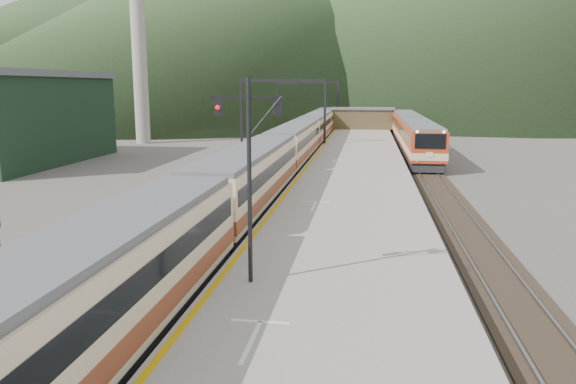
# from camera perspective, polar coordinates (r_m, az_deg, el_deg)

# --- Properties ---
(track_main) EXTENTS (2.60, 200.00, 0.23)m
(track_main) POSITION_cam_1_polar(r_m,az_deg,el_deg) (47.56, 0.15, 2.09)
(track_main) COLOR black
(track_main) RESTS_ON ground
(track_far) EXTENTS (2.60, 200.00, 0.23)m
(track_far) POSITION_cam_1_polar(r_m,az_deg,el_deg) (48.50, -5.72, 2.21)
(track_far) COLOR black
(track_far) RESTS_ON ground
(track_second) EXTENTS (2.60, 200.00, 0.23)m
(track_second) POSITION_cam_1_polar(r_m,az_deg,el_deg) (47.38, 14.06, 1.74)
(track_second) COLOR black
(track_second) RESTS_ON ground
(platform) EXTENTS (8.00, 100.00, 1.00)m
(platform) POSITION_cam_1_polar(r_m,az_deg,el_deg) (45.08, 6.87, 2.10)
(platform) COLOR gray
(platform) RESTS_ON ground
(gantry_near) EXTENTS (9.55, 0.25, 8.00)m
(gantry_near) POSITION_cam_1_polar(r_m,az_deg,el_deg) (62.31, -0.55, 9.22)
(gantry_near) COLOR black
(gantry_near) RESTS_ON ground
(gantry_far) EXTENTS (9.55, 0.25, 8.00)m
(gantry_far) POSITION_cam_1_polar(r_m,az_deg,el_deg) (87.10, 1.96, 9.62)
(gantry_far) COLOR black
(gantry_far) RESTS_ON ground
(smokestack) EXTENTS (1.80, 1.80, 30.00)m
(smokestack) POSITION_cam_1_polar(r_m,az_deg,el_deg) (74.68, -15.01, 16.34)
(smokestack) COLOR #9E998E
(smokestack) RESTS_ON ground
(station_shed) EXTENTS (9.40, 4.40, 3.10)m
(station_shed) POSITION_cam_1_polar(r_m,az_deg,el_deg) (84.71, 7.54, 7.47)
(station_shed) COLOR #4F4226
(station_shed) RESTS_ON platform
(hill_a) EXTENTS (180.00, 180.00, 60.00)m
(hill_a) POSITION_cam_1_polar(r_m,az_deg,el_deg) (203.29, -5.42, 17.07)
(hill_a) COLOR #28431D
(hill_a) RESTS_ON ground
(hill_b) EXTENTS (220.00, 220.00, 75.00)m
(hill_b) POSITION_cam_1_polar(r_m,az_deg,el_deg) (239.67, 14.34, 17.62)
(hill_b) COLOR #28431D
(hill_b) RESTS_ON ground
(hill_d) EXTENTS (200.00, 200.00, 55.00)m
(hill_d) POSITION_cam_1_polar(r_m,az_deg,el_deg) (277.88, -19.64, 14.26)
(hill_d) COLOR #28431D
(hill_d) RESTS_ON ground
(main_train) EXTENTS (2.78, 95.57, 3.40)m
(main_train) POSITION_cam_1_polar(r_m,az_deg,el_deg) (50.51, 0.66, 4.72)
(main_train) COLOR beige
(main_train) RESTS_ON track_main
(second_train) EXTENTS (2.96, 40.30, 3.61)m
(second_train) POSITION_cam_1_polar(r_m,az_deg,el_deg) (66.81, 12.43, 6.02)
(second_train) COLOR #B13B19
(second_train) RESTS_ON track_second
(signal_mast) EXTENTS (2.12, 0.80, 6.44)m
(signal_mast) POSITION_cam_1_polar(r_m,az_deg,el_deg) (17.34, -3.97, 3.33)
(signal_mast) COLOR black
(signal_mast) RESTS_ON platform
(short_signal_b) EXTENTS (0.27, 0.23, 2.27)m
(short_signal_b) POSITION_cam_1_polar(r_m,az_deg,el_deg) (36.05, -6.26, 1.51)
(short_signal_b) COLOR black
(short_signal_b) RESTS_ON ground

